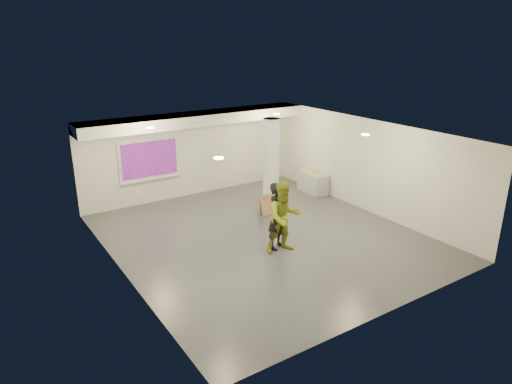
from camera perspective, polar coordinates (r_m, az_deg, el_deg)
floor at (r=13.07m, az=0.97°, el=-5.67°), size 8.00×9.00×0.01m
ceiling at (r=12.13m, az=1.04°, el=7.32°), size 8.00×9.00×0.01m
wall_back at (r=16.28m, az=-7.96°, el=4.77°), size 8.00×0.01×3.00m
wall_front at (r=9.42m, az=16.70°, el=-6.71°), size 8.00×0.01×3.00m
wall_left at (r=10.91m, az=-16.67°, el=-3.09°), size 0.01×9.00×3.00m
wall_right at (r=15.04m, az=13.73°, el=3.21°), size 0.01×9.00×3.00m
soffit_band at (r=15.53m, az=-7.29°, el=9.09°), size 8.00×1.10×0.36m
downlight_nw at (r=13.33m, az=-13.09°, el=7.82°), size 0.22×0.22×0.02m
downlight_ne at (r=15.39m, az=2.60°, el=9.73°), size 0.22×0.22×0.02m
downlight_sw at (r=9.76m, az=-4.70°, el=4.25°), size 0.22×0.22×0.02m
downlight_se at (r=12.42m, az=13.52°, el=6.99°), size 0.22×0.22×0.02m
column at (r=14.75m, az=1.89°, el=3.44°), size 0.52×0.52×3.00m
projection_screen at (r=15.65m, az=-13.19°, el=3.96°), size 2.10×0.13×1.42m
credenza at (r=16.76m, az=7.09°, el=1.21°), size 0.64×1.32×0.75m
postit_pad at (r=16.63m, az=7.40°, el=2.45°), size 0.25×0.31×0.03m
cardboard_back at (r=14.73m, az=1.26°, el=-1.51°), size 0.54×0.13×0.58m
cardboard_front at (r=14.56m, az=1.54°, el=-1.85°), size 0.50×0.18×0.54m
woman at (r=12.10m, az=2.71°, el=-3.03°), size 0.80×0.69×1.84m
man at (r=11.92m, az=3.57°, el=-3.16°), size 1.08×0.92×1.93m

